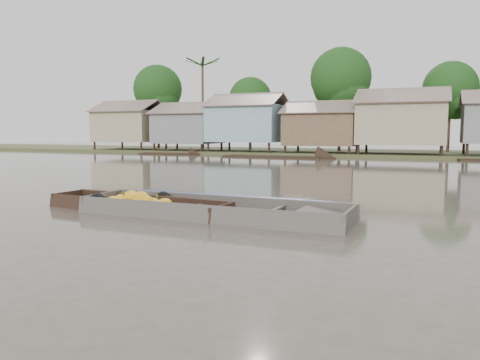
% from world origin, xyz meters
% --- Properties ---
extents(ground, '(120.00, 120.00, 0.00)m').
position_xyz_m(ground, '(0.00, 0.00, 0.00)').
color(ground, '#484237').
rests_on(ground, ground).
extents(riverbank, '(120.00, 12.47, 10.22)m').
position_xyz_m(riverbank, '(3.03, 31.86, 3.07)').
color(riverbank, '#384723').
rests_on(riverbank, ground).
extents(banana_boat, '(5.28, 1.78, 0.74)m').
position_xyz_m(banana_boat, '(-2.21, 0.50, 0.12)').
color(banana_boat, black).
rests_on(banana_boat, ground).
extents(viewer_boat, '(6.75, 1.91, 0.54)m').
position_xyz_m(viewer_boat, '(0.01, 0.52, 0.04)').
color(viewer_boat, '#3F3A35').
rests_on(viewer_boat, ground).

